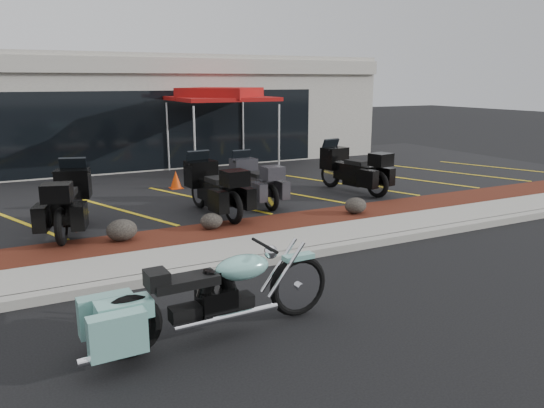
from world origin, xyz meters
TOP-DOWN VIEW (x-y plane):
  - ground at (0.00, 0.00)m, footprint 90.00×90.00m
  - curb at (0.00, 0.90)m, footprint 24.00×0.25m
  - sidewalk at (0.00, 1.60)m, footprint 24.00×1.20m
  - mulch_bed at (0.00, 2.80)m, footprint 24.00×1.20m
  - upper_lot at (0.00, 8.20)m, footprint 26.00×9.60m
  - dealership_building at (0.00, 14.47)m, footprint 18.00×8.16m
  - boulder_left at (-2.61, 2.93)m, footprint 0.58×0.48m
  - boulder_mid at (-0.81, 2.92)m, footprint 0.47×0.39m
  - boulder_right at (2.59, 2.64)m, footprint 0.52×0.43m
  - hero_cruiser at (-1.11, -1.17)m, footprint 3.24×0.93m
  - touring_black_front at (-3.18, 4.83)m, footprint 1.54×2.57m
  - touring_black_mid at (-0.40, 4.81)m, footprint 1.12×2.46m
  - touring_grey at (0.93, 5.32)m, footprint 0.90×2.20m
  - touring_black_rear at (3.76, 5.49)m, footprint 1.35×2.52m
  - traffic_cone at (-0.20, 7.35)m, footprint 0.41×0.41m
  - popup_canopy at (1.88, 9.06)m, footprint 3.44×3.44m

SIDE VIEW (x-z plane):
  - ground at x=0.00m, z-range 0.00..0.00m
  - curb at x=0.00m, z-range 0.00..0.15m
  - sidewalk at x=0.00m, z-range 0.00..0.15m
  - upper_lot at x=0.00m, z-range 0.00..0.15m
  - mulch_bed at x=0.00m, z-range 0.00..0.16m
  - boulder_mid at x=-0.81m, z-range 0.16..0.49m
  - boulder_right at x=2.59m, z-range 0.16..0.53m
  - boulder_left at x=-2.61m, z-range 0.16..0.57m
  - traffic_cone at x=-0.20m, z-range 0.15..0.65m
  - hero_cruiser at x=-1.11m, z-range 0.00..1.13m
  - touring_grey at x=0.93m, z-range 0.15..1.42m
  - touring_black_mid at x=-0.40m, z-range 0.15..1.54m
  - touring_black_rear at x=3.76m, z-range 0.15..1.54m
  - touring_black_front at x=-3.18m, z-range 0.15..1.55m
  - dealership_building at x=0.00m, z-range 0.01..4.01m
  - popup_canopy at x=1.88m, z-range 1.27..4.02m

